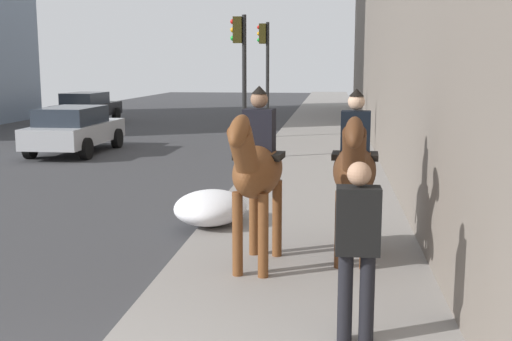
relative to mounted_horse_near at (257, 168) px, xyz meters
The scene contains 8 objects.
mounted_horse_near is the anchor object (origin of this frame).
mounted_horse_far 1.31m from the mounted_horse_near, 69.28° to the right, with size 2.15×0.63×2.26m.
pedestrian_greeting 2.42m from the mounted_horse_near, 150.64° to the right, with size 0.27×0.40×1.70m.
car_near_lane 23.38m from the mounted_horse_near, 26.77° to the left, with size 4.61×2.01×1.44m.
car_mid_lane 12.84m from the mounted_horse_near, 32.68° to the left, with size 4.31×1.91×1.44m.
traffic_light_near_curb 9.78m from the mounted_horse_near, ahead, with size 0.20×0.44×4.02m.
traffic_light_far_curb 15.18m from the mounted_horse_near, ahead, with size 0.20×0.44×4.19m.
snow_pile_far 2.62m from the mounted_horse_near, 25.13° to the left, with size 1.53×1.18×0.53m, color white.
Camera 1 is at (-3.61, -2.11, 2.67)m, focal length 44.55 mm.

